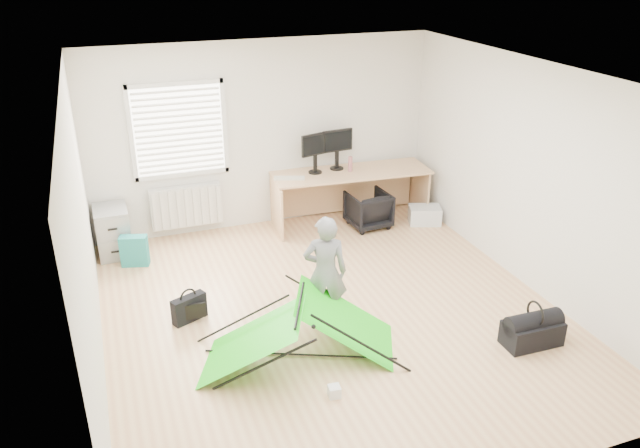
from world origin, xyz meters
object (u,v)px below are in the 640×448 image
object	(u,v)px
person	(325,272)
laptop_bag	(189,308)
desk	(350,197)
storage_crate	(425,215)
thermos	(350,164)
duffel_bag	(532,333)
monitor_right	(337,155)
office_chair	(368,210)
monitor_left	(315,158)
kite	(300,331)
filing_cabinet	(113,231)

from	to	relation	value
person	laptop_bag	world-z (taller)	person
desk	storage_crate	world-z (taller)	desk
thermos	duffel_bag	size ratio (longest dim) A/B	0.37
monitor_right	office_chair	bearing A→B (deg)	-58.46
monitor_left	duffel_bag	size ratio (longest dim) A/B	0.75
laptop_bag	duffel_bag	world-z (taller)	laptop_bag
duffel_bag	office_chair	bearing A→B (deg)	97.68
office_chair	laptop_bag	world-z (taller)	office_chair
kite	thermos	bearing A→B (deg)	83.24
monitor_right	desk	bearing A→B (deg)	-53.62
filing_cabinet	thermos	world-z (taller)	thermos
monitor_left	office_chair	world-z (taller)	monitor_left
monitor_left	thermos	distance (m)	0.53
filing_cabinet	duffel_bag	xyz separation A→B (m)	(3.99, -3.70, -0.20)
filing_cabinet	storage_crate	bearing A→B (deg)	-8.13
desk	office_chair	size ratio (longest dim) A/B	3.97
desk	person	xyz separation A→B (m)	(-1.34, -2.51, 0.25)
desk	filing_cabinet	size ratio (longest dim) A/B	3.50
office_chair	storage_crate	bearing A→B (deg)	163.23
filing_cabinet	laptop_bag	xyz separation A→B (m)	(0.68, -2.00, -0.18)
person	filing_cabinet	bearing A→B (deg)	-34.20
monitor_left	monitor_right	xyz separation A→B (m)	(0.36, 0.05, 0.00)
desk	thermos	bearing A→B (deg)	122.53
filing_cabinet	kite	size ratio (longest dim) A/B	0.34
thermos	kite	world-z (taller)	thermos
storage_crate	monitor_right	bearing A→B (deg)	151.79
desk	storage_crate	distance (m)	1.16
desk	monitor_left	world-z (taller)	monitor_left
desk	monitor_right	distance (m)	0.66
person	duffel_bag	bearing A→B (deg)	167.04
desk	laptop_bag	size ratio (longest dim) A/B	5.84
duffel_bag	monitor_right	bearing A→B (deg)	101.83
thermos	duffel_bag	bearing A→B (deg)	-80.98
desk	person	distance (m)	2.86
desk	laptop_bag	bearing A→B (deg)	-141.02
storage_crate	laptop_bag	world-z (taller)	laptop_bag
monitor_left	person	xyz separation A→B (m)	(-0.83, -2.64, -0.36)
kite	person	bearing A→B (deg)	70.43
thermos	duffel_bag	world-z (taller)	thermos
thermos	filing_cabinet	bearing A→B (deg)	178.83
kite	office_chair	bearing A→B (deg)	78.02
thermos	duffel_bag	distance (m)	3.75
office_chair	laptop_bag	size ratio (longest dim) A/B	1.47
desk	monitor_right	xyz separation A→B (m)	(-0.16, 0.18, 0.62)
filing_cabinet	person	bearing A→B (deg)	-52.42
desk	duffel_bag	size ratio (longest dim) A/B	3.81
monitor_right	storage_crate	bearing A→B (deg)	-33.37
storage_crate	laptop_bag	xyz separation A→B (m)	(-3.77, -1.46, 0.02)
monitor_left	storage_crate	distance (m)	1.87
kite	storage_crate	world-z (taller)	kite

